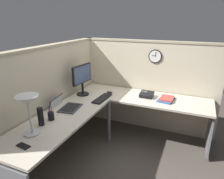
{
  "coord_description": "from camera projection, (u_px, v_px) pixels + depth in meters",
  "views": [
    {
      "loc": [
        -2.55,
        -1.04,
        1.92
      ],
      "look_at": [
        0.05,
        0.06,
        0.94
      ],
      "focal_mm": 32.99,
      "sensor_mm": 36.0,
      "label": 1
    }
  ],
  "objects": [
    {
      "name": "desk",
      "position": [
        114.0,
        115.0,
        2.88
      ],
      "size": [
        2.35,
        2.15,
        0.73
      ],
      "color": "beige",
      "rests_on": "ground"
    },
    {
      "name": "computer_mouse",
      "position": [
        110.0,
        92.0,
        3.45
      ],
      "size": [
        0.06,
        0.1,
        0.03
      ],
      "primitive_type": "ellipsoid",
      "color": "#232326",
      "rests_on": "desk"
    },
    {
      "name": "monitor",
      "position": [
        82.0,
        77.0,
        3.3
      ],
      "size": [
        0.46,
        0.2,
        0.5
      ],
      "color": "black",
      "rests_on": "desk"
    },
    {
      "name": "wall_clock",
      "position": [
        155.0,
        56.0,
        3.37
      ],
      "size": [
        0.04,
        0.22,
        0.22
      ],
      "color": "black"
    },
    {
      "name": "desk_lamp_dome",
      "position": [
        28.0,
        103.0,
        2.12
      ],
      "size": [
        0.24,
        0.24,
        0.44
      ],
      "color": "#B7BABF",
      "rests_on": "desk"
    },
    {
      "name": "keyboard",
      "position": [
        102.0,
        98.0,
        3.2
      ],
      "size": [
        0.43,
        0.15,
        0.02
      ],
      "primitive_type": "cube",
      "rotation": [
        0.0,
        0.0,
        -0.03
      ],
      "color": "black",
      "rests_on": "desk"
    },
    {
      "name": "cubicle_wall_right",
      "position": [
        147.0,
        86.0,
        3.63
      ],
      "size": [
        0.12,
        2.37,
        1.58
      ],
      "color": "beige",
      "rests_on": "ground"
    },
    {
      "name": "thermos_flask",
      "position": [
        41.0,
        117.0,
        2.39
      ],
      "size": [
        0.07,
        0.07,
        0.22
      ],
      "primitive_type": "cylinder",
      "color": "black",
      "rests_on": "desk"
    },
    {
      "name": "cell_phone",
      "position": [
        23.0,
        146.0,
        2.02
      ],
      "size": [
        0.09,
        0.15,
        0.01
      ],
      "primitive_type": "cube",
      "rotation": [
        0.0,
        0.0,
        -0.12
      ],
      "color": "black",
      "rests_on": "desk"
    },
    {
      "name": "pen_cup",
      "position": [
        51.0,
        116.0,
        2.53
      ],
      "size": [
        0.08,
        0.08,
        0.18
      ],
      "color": "black",
      "rests_on": "desk"
    },
    {
      "name": "cubicle_wall_back",
      "position": [
        50.0,
        101.0,
        2.98
      ],
      "size": [
        2.57,
        0.12,
        1.58
      ],
      "color": "beige",
      "rests_on": "ground"
    },
    {
      "name": "ground_plane",
      "position": [
        114.0,
        147.0,
        3.24
      ],
      "size": [
        6.8,
        6.8,
        0.0
      ],
      "primitive_type": "plane",
      "color": "#4C443D"
    },
    {
      "name": "laptop",
      "position": [
        64.0,
        106.0,
        2.89
      ],
      "size": [
        0.39,
        0.42,
        0.22
      ],
      "color": "#38383D",
      "rests_on": "desk"
    },
    {
      "name": "office_phone",
      "position": [
        147.0,
        95.0,
        3.28
      ],
      "size": [
        0.2,
        0.21,
        0.11
      ],
      "color": "black",
      "rests_on": "desk"
    },
    {
      "name": "book_stack",
      "position": [
        166.0,
        99.0,
        3.15
      ],
      "size": [
        0.31,
        0.25,
        0.04
      ],
      "color": "#335999",
      "rests_on": "desk"
    }
  ]
}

